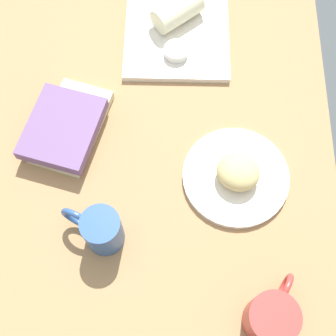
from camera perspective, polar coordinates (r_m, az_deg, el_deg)
dining_table at (r=105.04cm, az=-4.56°, el=1.08°), size 110.00×90.00×4.00cm
round_plate at (r=101.16cm, az=8.25°, el=-1.06°), size 22.85×22.85×1.40cm
scone_pastry at (r=97.99cm, az=8.55°, el=-0.50°), size 11.28×11.65×5.27cm
square_plate at (r=119.05cm, az=1.08°, el=15.70°), size 25.53×25.53×1.60cm
sauce_cup at (r=114.03cm, az=1.02°, el=14.07°), size 5.81×5.81×2.04cm
breakfast_wrap at (r=119.02cm, az=1.17°, el=18.59°), size 12.58×13.39×6.22cm
book_stack at (r=105.46cm, az=-12.27°, el=4.86°), size 24.52×19.50×5.15cm
coffee_mug at (r=91.36cm, az=12.54°, el=-17.35°), size 13.26×9.53×8.74cm
second_mug at (r=92.59cm, az=-8.24°, el=-7.43°), size 8.13×12.59×10.21cm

